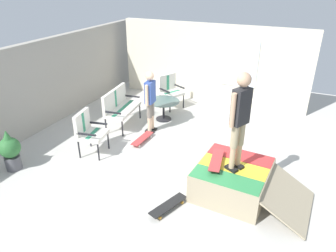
{
  "coord_description": "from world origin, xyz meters",
  "views": [
    {
      "loc": [
        -5.61,
        -2.27,
        3.8
      ],
      "look_at": [
        0.13,
        0.33,
        0.7
      ],
      "focal_mm": 33.45,
      "sensor_mm": 36.0,
      "label": 1
    }
  ],
  "objects": [
    {
      "name": "person_watching",
      "position": [
        0.97,
        1.21,
        0.94
      ],
      "size": [
        0.48,
        0.25,
        1.62
      ],
      "color": "black",
      "rests_on": "ground_plane"
    },
    {
      "name": "person_skater",
      "position": [
        -0.77,
        -1.4,
        1.66
      ],
      "size": [
        0.44,
        0.34,
        1.8
      ],
      "color": "black",
      "rests_on": "skate_ramp"
    },
    {
      "name": "patio_chair_near_house",
      "position": [
        2.7,
        1.45,
        0.61
      ],
      "size": [
        0.8,
        0.77,
        1.02
      ],
      "color": "black",
      "rests_on": "ground_plane"
    },
    {
      "name": "skate_ramp",
      "position": [
        -0.7,
        -1.4,
        0.3
      ],
      "size": [
        1.45,
        2.13,
        0.59
      ],
      "color": "tan",
      "rests_on": "ground_plane"
    },
    {
      "name": "skateboard_on_ramp",
      "position": [
        -0.76,
        -1.05,
        0.68
      ],
      "size": [
        0.82,
        0.32,
        0.1
      ],
      "color": "#B23838",
      "rests_on": "skate_ramp"
    },
    {
      "name": "house_facade",
      "position": [
        3.8,
        0.49,
        1.22
      ],
      "size": [
        0.23,
        6.0,
        2.43
      ],
      "color": "beige",
      "rests_on": "ground_plane"
    },
    {
      "name": "back_wall_cinderblock",
      "position": [
        0.0,
        4.0,
        1.14
      ],
      "size": [
        9.0,
        0.2,
        2.28
      ],
      "color": "#9E998E",
      "rests_on": "ground_plane"
    },
    {
      "name": "skateboard_spare",
      "position": [
        -1.64,
        -0.47,
        0.08
      ],
      "size": [
        0.82,
        0.47,
        0.1
      ],
      "color": "black",
      "rests_on": "ground_plane"
    },
    {
      "name": "ground_plane",
      "position": [
        0.0,
        0.0,
        -0.05
      ],
      "size": [
        12.0,
        12.0,
        0.1
      ],
      "primitive_type": "cube",
      "color": "beige"
    },
    {
      "name": "patio_chair_by_wall",
      "position": [
        -0.61,
        2.0,
        0.61
      ],
      "size": [
        0.71,
        0.65,
        1.02
      ],
      "color": "black",
      "rests_on": "ground_plane"
    },
    {
      "name": "skateboard_by_bench",
      "position": [
        0.36,
        1.14,
        0.08
      ],
      "size": [
        0.81,
        0.23,
        0.1
      ],
      "color": "#B23838",
      "rests_on": "ground_plane"
    },
    {
      "name": "potted_plant",
      "position": [
        -1.83,
        3.08,
        0.47
      ],
      "size": [
        0.44,
        0.44,
        0.92
      ],
      "color": "#515156",
      "rests_on": "ground_plane"
    },
    {
      "name": "patio_table",
      "position": [
        1.77,
        1.22,
        0.4
      ],
      "size": [
        0.9,
        0.9,
        0.57
      ],
      "color": "black",
      "rests_on": "ground_plane"
    },
    {
      "name": "patio_bench",
      "position": [
        0.95,
        2.15,
        0.62
      ],
      "size": [
        1.31,
        0.69,
        1.02
      ],
      "color": "black",
      "rests_on": "ground_plane"
    }
  ]
}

